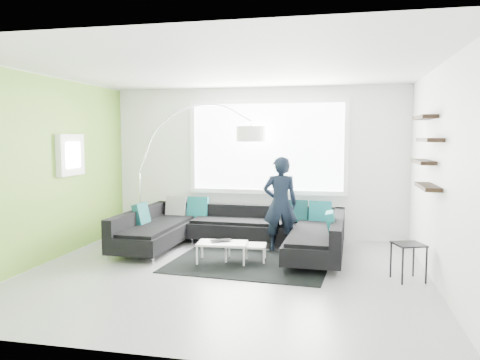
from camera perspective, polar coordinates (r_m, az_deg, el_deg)
name	(u,v)px	position (r m, az deg, el deg)	size (l,w,h in m)	color
ground	(225,274)	(6.60, -1.86, -11.34)	(5.50, 5.50, 0.00)	gray
room_shell	(231,143)	(6.52, -1.15, 4.59)	(5.54, 5.04, 2.82)	white
sectional_sofa	(233,232)	(7.69, -0.83, -6.37)	(3.57, 2.27, 0.76)	black
rug	(249,263)	(7.09, 1.11, -10.12)	(2.32, 1.69, 0.01)	black
coffee_table	(234,252)	(7.15, -0.71, -8.75)	(0.95, 0.55, 0.31)	silver
arc_lamp	(139,173)	(8.60, -12.17, 0.83)	(2.31, 0.73, 2.47)	silver
side_table	(408,262)	(6.62, 19.82, -9.39)	(0.36, 0.36, 0.50)	black
person	(280,204)	(7.78, 4.93, -2.90)	(0.64, 0.50, 1.57)	black
laptop	(222,241)	(7.08, -2.19, -7.48)	(0.39, 0.35, 0.03)	black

